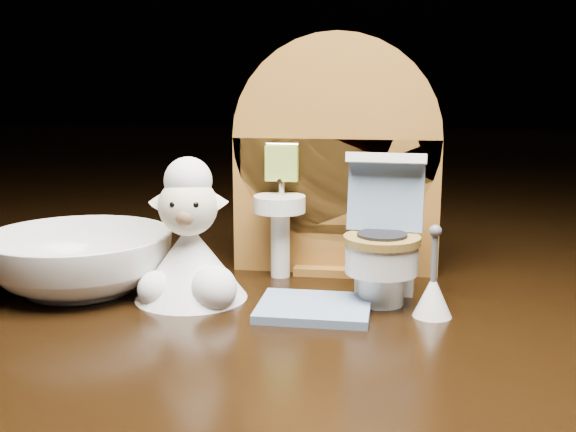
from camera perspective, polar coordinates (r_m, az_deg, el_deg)
name	(u,v)px	position (r m, az deg, el deg)	size (l,w,h in m)	color
backdrop_panel	(335,170)	(0.46, 3.72, 3.68)	(0.13, 0.05, 0.15)	#945F23
toy_toilet	(384,247)	(0.41, 7.57, -2.45)	(0.04, 0.06, 0.08)	white
bath_mat	(314,308)	(0.39, 2.07, -7.28)	(0.06, 0.05, 0.00)	#6984A9
toilet_brush	(433,293)	(0.39, 11.38, -5.95)	(0.02, 0.02, 0.05)	white
plush_lamb	(190,250)	(0.41, -7.75, -2.66)	(0.06, 0.06, 0.08)	white
ceramic_bowl	(79,262)	(0.44, -16.18, -3.49)	(0.11, 0.11, 0.03)	white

